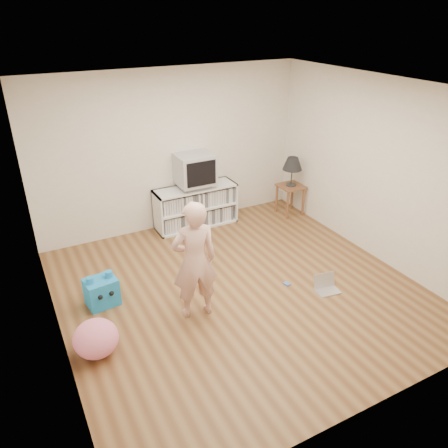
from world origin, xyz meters
name	(u,v)px	position (x,y,z in m)	size (l,w,h in m)	color
ground	(239,289)	(0.00, 0.00, 0.00)	(4.50, 4.50, 0.00)	brown
walls	(240,200)	(0.00, 0.00, 1.30)	(4.52, 4.52, 2.60)	beige
ceiling	(242,89)	(0.00, 0.00, 2.60)	(4.50, 4.50, 0.01)	white
media_unit	(195,206)	(0.30, 2.04, 0.35)	(1.40, 0.45, 0.70)	white
dvd_deck	(195,185)	(0.30, 2.02, 0.73)	(0.45, 0.35, 0.07)	gray
crt_tv	(195,169)	(0.30, 2.02, 1.02)	(0.60, 0.53, 0.50)	#A6A6AB
side_table	(290,192)	(1.99, 1.65, 0.42)	(0.42, 0.42, 0.55)	brown
table_lamp	(292,164)	(1.99, 1.65, 0.94)	(0.34, 0.34, 0.52)	#333333
person	(195,261)	(-0.71, -0.19, 0.75)	(0.55, 0.36, 1.50)	#E2AD9A
laptop	(326,286)	(1.03, -0.54, 0.06)	(0.34, 0.29, 0.21)	silver
playing_cards	(287,284)	(0.64, -0.21, 0.01)	(0.07, 0.09, 0.02)	#476CBF
plush_blue	(102,292)	(-1.68, 0.53, 0.19)	(0.42, 0.37, 0.44)	#1784D1
plush_pink	(96,339)	(-1.95, -0.33, 0.21)	(0.49, 0.49, 0.41)	pink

